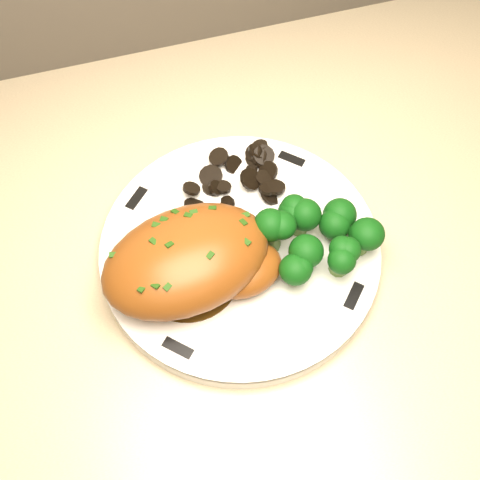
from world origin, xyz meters
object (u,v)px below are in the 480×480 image
object	(u,v)px
plate	(240,250)
broccoli_florets	(319,237)
counter	(71,441)
chicken_breast	(193,261)

from	to	relation	value
plate	broccoli_florets	world-z (taller)	broccoli_florets
plate	broccoli_florets	distance (m)	0.08
plate	broccoli_florets	xyz separation A→B (m)	(0.07, -0.03, 0.03)
counter	chicken_breast	world-z (taller)	counter
plate	broccoli_florets	size ratio (longest dim) A/B	2.51
counter	plate	distance (m)	0.57
plate	counter	bearing A→B (deg)	179.15
plate	chicken_breast	world-z (taller)	chicken_breast
chicken_breast	broccoli_florets	bearing A→B (deg)	-11.69
plate	broccoli_florets	bearing A→B (deg)	-20.69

